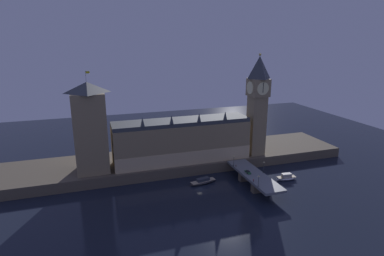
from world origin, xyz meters
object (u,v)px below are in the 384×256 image
victoria_tower (90,128)px  pedestrian_far_rail (236,166)px  clock_tower (257,103)px  boat_upstream (203,181)px  car_northbound_lead (248,172)px  street_lamp_mid (264,166)px  boat_downstream (286,178)px  street_lamp_near (259,180)px  pedestrian_near_rail (253,180)px  street_lamp_far (234,159)px

victoria_tower → pedestrian_far_rail: size_ratio=32.20×
clock_tower → pedestrian_far_rail: (-22.87, -19.03, -32.97)m
boat_upstream → car_northbound_lead: bearing=-20.5°
street_lamp_mid → boat_downstream: street_lamp_mid is taller
pedestrian_far_rail → clock_tower: bearing=39.8°
street_lamp_near → boat_upstream: 34.51m
pedestrian_near_rail → street_lamp_near: street_lamp_near is taller
pedestrian_near_rail → boat_upstream: (-20.93, 20.28, -6.69)m
boat_downstream → street_lamp_mid: bearing=-177.1°
street_lamp_near → street_lamp_far: (0.00, 29.44, 0.27)m
clock_tower → street_lamp_mid: size_ratio=9.58×
car_northbound_lead → boat_upstream: 25.99m
street_lamp_mid → boat_upstream: bearing=160.5°
car_northbound_lead → street_lamp_mid: (8.41, -2.48, 3.62)m
victoria_tower → street_lamp_near: bearing=-32.2°
car_northbound_lead → street_lamp_far: (-3.07, 12.24, 3.50)m
pedestrian_near_rail → pedestrian_far_rail: size_ratio=1.04×
street_lamp_near → street_lamp_mid: street_lamp_mid is taller
pedestrian_near_rail → street_lamp_far: street_lamp_far is taller
boat_upstream → clock_tower: bearing=24.6°
clock_tower → car_northbound_lead: bearing=-125.0°
pedestrian_far_rail → car_northbound_lead: bearing=-74.8°
clock_tower → street_lamp_near: clock_tower is taller
street_lamp_far → street_lamp_near: bearing=-90.0°
street_lamp_near → street_lamp_mid: 18.67m
pedestrian_far_rail → boat_downstream: bearing=-22.9°
clock_tower → car_northbound_lead: clock_tower is taller
street_lamp_near → boat_upstream: size_ratio=0.36×
street_lamp_near → street_lamp_mid: bearing=52.1°
street_lamp_mid → boat_upstream: street_lamp_mid is taller
boat_upstream → victoria_tower: bearing=157.8°
car_northbound_lead → street_lamp_far: street_lamp_far is taller
street_lamp_far → boat_downstream: street_lamp_far is taller
car_northbound_lead → boat_downstream: size_ratio=0.36×
victoria_tower → street_lamp_near: victoria_tower is taller
clock_tower → boat_upstream: (-43.80, -20.04, -39.62)m
street_lamp_mid → pedestrian_far_rail: bearing=131.9°
pedestrian_far_rail → street_lamp_mid: 16.91m
street_lamp_far → boat_upstream: size_ratio=0.38×
victoria_tower → boat_upstream: (58.96, -24.00, -30.85)m
boat_upstream → boat_downstream: (48.22, -10.51, 0.24)m
street_lamp_near → street_lamp_far: street_lamp_far is taller
victoria_tower → street_lamp_mid: 99.79m
street_lamp_mid → boat_upstream: 35.38m
boat_downstream → boat_upstream: bearing=167.7°
pedestrian_near_rail → street_lamp_near: 6.45m
clock_tower → victoria_tower: 103.21m
pedestrian_near_rail → boat_upstream: size_ratio=0.11×
victoria_tower → street_lamp_mid: bearing=-21.2°
pedestrian_near_rail → street_lamp_near: size_ratio=0.30×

